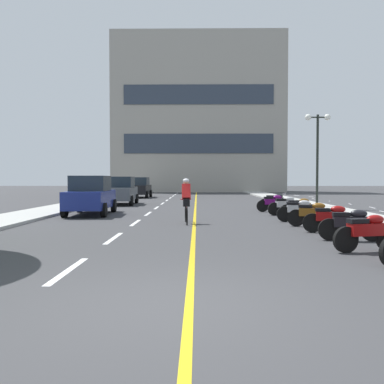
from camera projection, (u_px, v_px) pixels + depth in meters
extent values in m
plane|color=#38383A|center=(192.00, 204.00, 26.32)|extent=(140.00, 140.00, 0.00)
cube|color=#A8A8A3|center=(94.00, 201.00, 29.40)|extent=(2.40, 72.00, 0.12)
cube|color=#A8A8A3|center=(291.00, 201.00, 29.22)|extent=(2.40, 72.00, 0.12)
cube|color=silver|center=(68.00, 270.00, 7.35)|extent=(0.14, 2.20, 0.01)
cube|color=silver|center=(114.00, 238.00, 11.35)|extent=(0.14, 2.20, 0.01)
cube|color=silver|center=(135.00, 223.00, 15.35)|extent=(0.14, 2.20, 0.01)
cube|color=silver|center=(148.00, 214.00, 19.35)|extent=(0.14, 2.20, 0.01)
cube|color=silver|center=(157.00, 208.00, 23.34)|extent=(0.14, 2.20, 0.01)
cube|color=silver|center=(163.00, 203.00, 27.34)|extent=(0.14, 2.20, 0.01)
cube|color=silver|center=(167.00, 200.00, 31.34)|extent=(0.14, 2.20, 0.01)
cube|color=silver|center=(170.00, 198.00, 35.34)|extent=(0.14, 2.20, 0.01)
cube|color=silver|center=(173.00, 196.00, 39.33)|extent=(0.14, 2.20, 0.01)
cube|color=silver|center=(175.00, 194.00, 43.33)|extent=(0.14, 2.20, 0.01)
cube|color=silver|center=(177.00, 193.00, 47.33)|extent=(0.14, 2.20, 0.01)
cube|color=silver|center=(179.00, 192.00, 51.33)|extent=(0.14, 2.20, 0.01)
cube|color=gold|center=(196.00, 202.00, 29.31)|extent=(0.12, 66.00, 0.01)
cube|color=#9E998E|center=(198.00, 115.00, 53.32)|extent=(22.13, 6.71, 20.25)
cube|color=#2D3847|center=(198.00, 144.00, 50.05)|extent=(18.59, 0.10, 2.43)
cube|color=#2D3847|center=(199.00, 94.00, 49.85)|extent=(18.59, 0.10, 2.43)
cylinder|color=black|center=(317.00, 160.00, 23.05)|extent=(0.14, 0.14, 5.22)
cylinder|color=black|center=(318.00, 117.00, 22.97)|extent=(1.10, 0.08, 0.08)
sphere|color=white|center=(308.00, 117.00, 22.98)|extent=(0.36, 0.36, 0.36)
sphere|color=white|center=(327.00, 117.00, 22.96)|extent=(0.36, 0.36, 0.36)
cylinder|color=black|center=(80.00, 206.00, 20.24)|extent=(0.25, 0.65, 0.64)
cylinder|color=black|center=(114.00, 206.00, 20.31)|extent=(0.25, 0.65, 0.64)
cylinder|color=black|center=(64.00, 210.00, 17.44)|extent=(0.25, 0.65, 0.64)
cylinder|color=black|center=(104.00, 210.00, 17.51)|extent=(0.25, 0.65, 0.64)
cube|color=navy|center=(91.00, 199.00, 18.86)|extent=(1.92, 4.28, 0.80)
cube|color=#1E2833|center=(91.00, 183.00, 18.84)|extent=(1.67, 2.28, 0.70)
cylinder|color=black|center=(112.00, 199.00, 27.63)|extent=(0.24, 0.65, 0.64)
cylinder|color=black|center=(137.00, 199.00, 27.67)|extent=(0.24, 0.65, 0.64)
cylinder|color=black|center=(104.00, 201.00, 24.83)|extent=(0.24, 0.65, 0.64)
cylinder|color=black|center=(131.00, 201.00, 24.87)|extent=(0.24, 0.65, 0.64)
cube|color=#4C5156|center=(121.00, 194.00, 26.24)|extent=(1.85, 4.26, 0.80)
cube|color=#1E2833|center=(121.00, 182.00, 26.22)|extent=(1.64, 2.25, 0.70)
cylinder|color=black|center=(132.00, 193.00, 37.52)|extent=(0.22, 0.64, 0.64)
cylinder|color=black|center=(151.00, 193.00, 37.49)|extent=(0.22, 0.64, 0.64)
cylinder|color=black|center=(127.00, 195.00, 34.72)|extent=(0.22, 0.64, 0.64)
cylinder|color=black|center=(147.00, 195.00, 34.69)|extent=(0.22, 0.64, 0.64)
cube|color=black|center=(139.00, 190.00, 36.09)|extent=(1.72, 4.21, 0.80)
cube|color=#1E2833|center=(139.00, 181.00, 36.07)|extent=(1.57, 2.21, 0.70)
cylinder|color=black|center=(346.00, 240.00, 9.09)|extent=(0.61, 0.24, 0.60)
cube|color=maroon|center=(367.00, 229.00, 9.20)|extent=(0.94, 0.48, 0.28)
ellipsoid|color=maroon|center=(375.00, 220.00, 9.23)|extent=(0.48, 0.33, 0.22)
cube|color=black|center=(358.00, 221.00, 9.14)|extent=(0.48, 0.33, 0.10)
cylinder|color=black|center=(372.00, 230.00, 10.74)|extent=(0.61, 0.18, 0.60)
cylinder|color=black|center=(329.00, 230.00, 10.91)|extent=(0.61, 0.18, 0.60)
cube|color=black|center=(351.00, 222.00, 10.82)|extent=(0.93, 0.40, 0.28)
ellipsoid|color=black|center=(359.00, 214.00, 10.78)|extent=(0.47, 0.30, 0.22)
cube|color=black|center=(341.00, 214.00, 10.85)|extent=(0.47, 0.30, 0.10)
cylinder|color=silver|center=(373.00, 208.00, 10.72)|extent=(0.11, 0.60, 0.03)
cylinder|color=black|center=(350.00, 224.00, 12.28)|extent=(0.61, 0.23, 0.60)
cylinder|color=black|center=(312.00, 223.00, 12.53)|extent=(0.61, 0.23, 0.60)
cube|color=maroon|center=(331.00, 216.00, 12.40)|extent=(0.94, 0.47, 0.28)
ellipsoid|color=maroon|center=(338.00, 209.00, 12.34)|extent=(0.48, 0.33, 0.22)
cube|color=black|center=(323.00, 210.00, 12.45)|extent=(0.48, 0.33, 0.10)
cylinder|color=silver|center=(350.00, 204.00, 12.26)|extent=(0.16, 0.59, 0.03)
cylinder|color=black|center=(329.00, 219.00, 13.80)|extent=(0.60, 0.28, 0.60)
cylinder|color=black|center=(296.00, 218.00, 14.15)|extent=(0.60, 0.28, 0.60)
cube|color=brown|center=(313.00, 212.00, 13.97)|extent=(0.94, 0.54, 0.28)
ellipsoid|color=brown|center=(319.00, 206.00, 13.90)|extent=(0.49, 0.36, 0.22)
cube|color=black|center=(305.00, 206.00, 14.04)|extent=(0.49, 0.36, 0.10)
cylinder|color=silver|center=(329.00, 201.00, 13.78)|extent=(0.21, 0.58, 0.03)
cylinder|color=black|center=(313.00, 214.00, 15.57)|extent=(0.61, 0.15, 0.60)
cylinder|color=black|center=(284.00, 214.00, 15.68)|extent=(0.61, 0.15, 0.60)
cube|color=#B2B2B7|center=(299.00, 209.00, 15.62)|extent=(0.92, 0.36, 0.28)
ellipsoid|color=#B2B2B7|center=(304.00, 203.00, 15.59)|extent=(0.46, 0.28, 0.22)
cube|color=black|center=(292.00, 203.00, 15.64)|extent=(0.46, 0.28, 0.10)
cylinder|color=silver|center=(314.00, 199.00, 15.55)|extent=(0.08, 0.60, 0.03)
cylinder|color=black|center=(312.00, 211.00, 17.09)|extent=(0.61, 0.17, 0.60)
cylinder|color=black|center=(287.00, 211.00, 16.98)|extent=(0.61, 0.17, 0.60)
cube|color=brown|center=(299.00, 206.00, 17.03)|extent=(0.93, 0.38, 0.28)
ellipsoid|color=brown|center=(304.00, 201.00, 17.04)|extent=(0.46, 0.29, 0.22)
cube|color=black|center=(294.00, 201.00, 16.99)|extent=(0.46, 0.29, 0.10)
cylinder|color=silver|center=(312.00, 197.00, 17.07)|extent=(0.10, 0.60, 0.03)
cylinder|color=black|center=(297.00, 209.00, 18.61)|extent=(0.61, 0.21, 0.60)
cylinder|color=black|center=(274.00, 209.00, 18.41)|extent=(0.61, 0.21, 0.60)
cube|color=#B2B2B7|center=(286.00, 204.00, 18.50)|extent=(0.94, 0.45, 0.28)
ellipsoid|color=#B2B2B7|center=(290.00, 199.00, 18.53)|extent=(0.48, 0.32, 0.22)
cube|color=black|center=(280.00, 200.00, 18.45)|extent=(0.48, 0.32, 0.10)
cylinder|color=silver|center=(297.00, 196.00, 18.59)|extent=(0.14, 0.59, 0.03)
cylinder|color=black|center=(284.00, 206.00, 20.43)|extent=(0.60, 0.12, 0.60)
cylinder|color=black|center=(263.00, 206.00, 20.41)|extent=(0.60, 0.12, 0.60)
cube|color=#590C59|center=(273.00, 202.00, 20.41)|extent=(0.91, 0.31, 0.28)
ellipsoid|color=#590C59|center=(277.00, 197.00, 20.41)|extent=(0.45, 0.25, 0.22)
cube|color=black|center=(268.00, 198.00, 20.40)|extent=(0.45, 0.25, 0.10)
cylinder|color=silver|center=(284.00, 194.00, 20.41)|extent=(0.05, 0.60, 0.03)
cylinder|color=black|center=(285.00, 204.00, 21.93)|extent=(0.61, 0.23, 0.60)
cylinder|color=black|center=(265.00, 204.00, 22.19)|extent=(0.61, 0.23, 0.60)
cube|color=black|center=(275.00, 200.00, 22.05)|extent=(0.94, 0.47, 0.28)
ellipsoid|color=black|center=(279.00, 196.00, 22.00)|extent=(0.48, 0.33, 0.22)
cube|color=black|center=(270.00, 196.00, 22.10)|extent=(0.48, 0.33, 0.10)
cylinder|color=silver|center=(285.00, 193.00, 21.91)|extent=(0.16, 0.59, 0.03)
torus|color=black|center=(186.00, 213.00, 15.68)|extent=(0.09, 0.72, 0.72)
torus|color=black|center=(187.00, 216.00, 14.63)|extent=(0.09, 0.72, 0.72)
cylinder|color=red|center=(186.00, 206.00, 15.12)|extent=(0.11, 0.95, 0.04)
cube|color=black|center=(186.00, 201.00, 14.96)|extent=(0.11, 0.21, 0.06)
cylinder|color=red|center=(186.00, 199.00, 15.56)|extent=(0.42, 0.06, 0.03)
cube|color=black|center=(186.00, 203.00, 15.01)|extent=(0.26, 0.38, 0.28)
cube|color=red|center=(186.00, 192.00, 15.15)|extent=(0.35, 0.48, 0.61)
sphere|color=tan|center=(186.00, 182.00, 15.27)|extent=(0.20, 0.20, 0.20)
ellipsoid|color=white|center=(186.00, 181.00, 15.26)|extent=(0.24, 0.26, 0.16)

